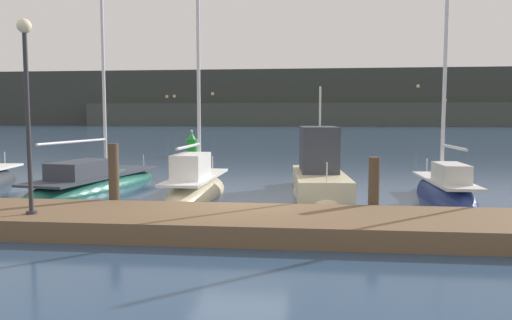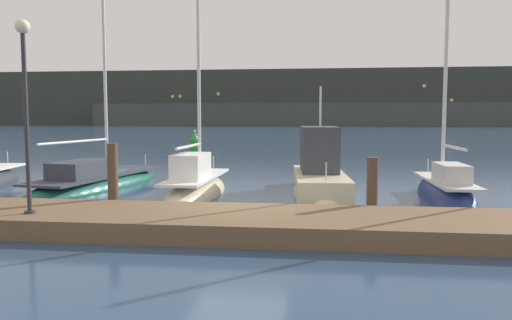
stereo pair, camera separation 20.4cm
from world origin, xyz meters
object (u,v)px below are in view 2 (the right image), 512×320
(sailboat_berth_3, at_px, (196,190))
(sailboat_berth_5, at_px, (445,196))
(sailboat_berth_2, at_px, (97,185))
(motorboat_berth_4, at_px, (319,180))
(dock_lamppost, at_px, (25,86))
(channel_buoy, at_px, (195,147))

(sailboat_berth_3, bearing_deg, sailboat_berth_5, 0.39)
(sailboat_berth_5, bearing_deg, sailboat_berth_2, 174.18)
(motorboat_berth_4, height_order, sailboat_berth_5, sailboat_berth_5)
(sailboat_berth_2, bearing_deg, dock_lamppost, -76.92)
(sailboat_berth_2, bearing_deg, channel_buoy, 89.96)
(motorboat_berth_4, distance_m, sailboat_berth_5, 4.14)
(sailboat_berth_2, height_order, motorboat_berth_4, sailboat_berth_2)
(sailboat_berth_2, bearing_deg, sailboat_berth_5, -5.82)
(sailboat_berth_5, distance_m, dock_lamppost, 12.51)
(motorboat_berth_4, bearing_deg, sailboat_berth_3, -164.81)
(sailboat_berth_2, distance_m, motorboat_berth_4, 8.26)
(motorboat_berth_4, xyz_separation_m, dock_lamppost, (-6.61, -6.88, 2.89))
(channel_buoy, bearing_deg, sailboat_berth_3, -75.84)
(sailboat_berth_2, relative_size, sailboat_berth_5, 1.25)
(motorboat_berth_4, bearing_deg, sailboat_berth_2, 178.76)
(sailboat_berth_3, xyz_separation_m, channel_buoy, (-4.10, 16.25, 0.44))
(motorboat_berth_4, xyz_separation_m, sailboat_berth_5, (3.99, -1.07, -0.33))
(channel_buoy, bearing_deg, motorboat_berth_4, -61.41)
(sailboat_berth_2, distance_m, sailboat_berth_3, 4.31)
(motorboat_berth_4, bearing_deg, sailboat_berth_5, -15.01)
(sailboat_berth_5, relative_size, channel_buoy, 4.36)
(sailboat_berth_3, relative_size, motorboat_berth_4, 1.54)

